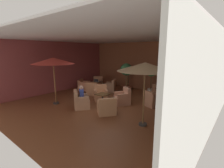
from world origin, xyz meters
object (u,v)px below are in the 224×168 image
object	(u,v)px
cafe_table_front_right	(166,94)
iced_drink_cup	(97,81)
cafe_table_front_left	(97,84)
armchair_mid_center_east	(123,98)
armchair_front_left_south	(93,90)
patron_blue_shirt	(81,93)
armchair_front_left_north	(98,84)
armchair_front_right_east	(159,93)
patio_umbrella_center_beige	(53,61)
armchair_front_right_north	(186,99)
cafe_table_mid_center	(103,97)
open_laptop	(97,81)
patio_umbrella_tall_red	(145,67)
potted_tree_mid_right	(151,76)
armchair_front_left_west	(111,87)
potted_tree_mid_left	(126,72)
armchair_front_left_east	(84,86)
armchair_mid_center_west	(81,102)
armchair_mid_center_north	(107,108)
armchair_front_right_south	(153,100)
potted_tree_left_corner	(128,75)
armchair_mid_center_south	(101,95)

from	to	relation	value
cafe_table_front_right	iced_drink_cup	distance (m)	5.15
cafe_table_front_left	armchair_mid_center_east	xyz separation A→B (m)	(3.25, -1.34, -0.17)
armchair_front_left_south	iced_drink_cup	xyz separation A→B (m)	(-0.59, 1.01, 0.41)
armchair_front_left_south	patron_blue_shirt	xyz separation A→B (m)	(1.53, -2.26, 0.47)
armchair_front_left_north	armchair_front_left_south	bearing A→B (deg)	-56.14
armchair_front_right_east	patio_umbrella_center_beige	bearing A→B (deg)	-130.47
iced_drink_cup	patio_umbrella_center_beige	bearing A→B (deg)	-82.84
armchair_front_right_north	cafe_table_mid_center	xyz separation A→B (m)	(-3.34, -2.95, 0.16)
armchair_front_left_south	open_laptop	xyz separation A→B (m)	(-0.50, 0.89, 0.40)
patio_umbrella_tall_red	cafe_table_front_left	bearing A→B (deg)	151.24
patio_umbrella_center_beige	potted_tree_mid_right	xyz separation A→B (m)	(3.09, 5.26, -1.13)
armchair_front_left_north	armchair_front_left_west	world-z (taller)	armchair_front_left_north
cafe_table_front_left	armchair_front_left_west	bearing A→B (deg)	26.93
potted_tree_mid_left	armchair_front_left_east	bearing A→B (deg)	-162.76
armchair_mid_center_east	iced_drink_cup	xyz separation A→B (m)	(-3.37, 1.45, 0.40)
cafe_table_front_right	armchair_mid_center_east	xyz separation A→B (m)	(-1.77, -1.69, -0.19)
armchair_mid_center_east	armchair_front_right_east	bearing A→B (deg)	66.10
cafe_table_front_left	potted_tree_mid_right	size ratio (longest dim) A/B	0.41
armchair_front_left_west	patio_umbrella_tall_red	world-z (taller)	patio_umbrella_tall_red
potted_tree_mid_right	armchair_front_right_north	bearing A→B (deg)	-21.46
armchair_front_right_east	armchair_mid_center_west	distance (m)	4.83
armchair_mid_center_north	armchair_front_right_north	bearing A→B (deg)	55.96
potted_tree_mid_left	armchair_front_left_south	bearing A→B (deg)	-142.22
potted_tree_mid_right	patio_umbrella_center_beige	bearing A→B (deg)	-120.43
cafe_table_front_left	armchair_mid_center_north	xyz separation A→B (m)	(3.51, -2.97, -0.20)
armchair_front_left_east	armchair_mid_center_west	bearing A→B (deg)	-43.48
cafe_table_front_left	cafe_table_front_right	size ratio (longest dim) A/B	1.05
cafe_table_front_left	iced_drink_cup	xyz separation A→B (m)	(-0.12, 0.11, 0.23)
armchair_front_right_south	iced_drink_cup	bearing A→B (deg)	171.68
armchair_front_left_south	armchair_front_right_south	distance (m)	4.20
armchair_mid_center_west	potted_tree_left_corner	bearing A→B (deg)	94.52
cafe_table_mid_center	armchair_mid_center_north	world-z (taller)	armchair_mid_center_north
armchair_front_right_north	iced_drink_cup	world-z (taller)	armchair_front_right_north
open_laptop	armchair_front_right_south	bearing A→B (deg)	-6.96
armchair_front_right_east	armchair_front_right_south	size ratio (longest dim) A/B	1.01
potted_tree_left_corner	patron_blue_shirt	size ratio (longest dim) A/B	2.42
armchair_mid_center_north	patron_blue_shirt	world-z (taller)	patron_blue_shirt
potted_tree_mid_right	armchair_front_right_east	bearing A→B (deg)	-35.86
open_laptop	potted_tree_mid_left	bearing A→B (deg)	12.12
armchair_front_right_south	armchair_mid_center_east	size ratio (longest dim) A/B	0.98
cafe_table_front_right	patron_blue_shirt	size ratio (longest dim) A/B	1.00
cafe_table_mid_center	armchair_mid_center_south	bearing A→B (deg)	138.32
armchair_mid_center_south	potted_tree_left_corner	bearing A→B (deg)	93.62
armchair_front_right_east	iced_drink_cup	world-z (taller)	armchair_front_right_east
potted_tree_mid_right	iced_drink_cup	world-z (taller)	potted_tree_mid_right
armchair_front_right_south	armchair_mid_center_north	world-z (taller)	armchair_mid_center_north
cafe_table_mid_center	potted_tree_mid_right	size ratio (longest dim) A/B	0.37
cafe_table_front_left	potted_tree_left_corner	bearing A→B (deg)	47.31
potted_tree_mid_left	patio_umbrella_center_beige	bearing A→B (deg)	-114.91
armchair_front_right_east	open_laptop	distance (m)	4.48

